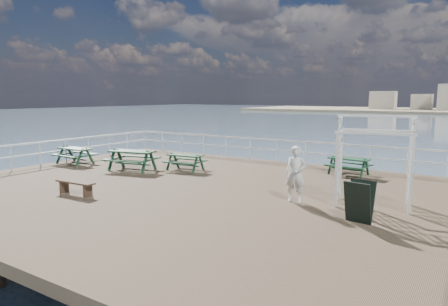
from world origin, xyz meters
The scene contains 10 objects.
ground centered at (0.00, 0.00, -0.15)m, with size 18.00×14.00×0.30m, color brown.
railing centered at (-0.07, 2.57, 0.87)m, with size 17.77×13.76×1.10m.
picnic_table_a centered at (-7.80, 1.09, 0.55)m, with size 1.80×1.47×0.86m.
picnic_table_b centered at (-2.35, 2.60, 0.49)m, with size 1.69×1.41×0.77m.
picnic_table_c centered at (3.92, 5.39, 0.50)m, with size 1.71×1.43×0.78m.
picnic_table_d centered at (-4.30, 1.37, 0.62)m, with size 2.28×1.99×0.96m.
flat_bench_far centered at (-2.68, -2.75, 0.33)m, with size 1.53×0.42×0.44m.
trellis_arbor centered at (5.79, 1.08, 1.18)m, with size 2.31×1.51×2.65m.
sandwich_board centered at (5.88, -0.78, 0.53)m, with size 0.73×0.59×1.09m.
person centered at (3.74, 0.22, 0.86)m, with size 0.62×0.41×1.71m, color silver.
Camera 1 is at (8.28, -10.87, 3.19)m, focal length 32.00 mm.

